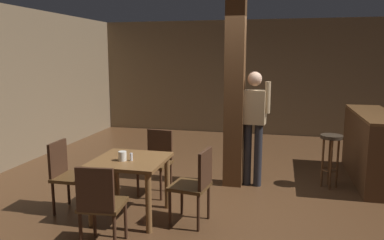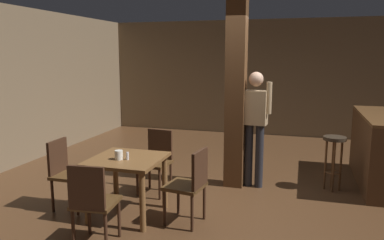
% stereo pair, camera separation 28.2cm
% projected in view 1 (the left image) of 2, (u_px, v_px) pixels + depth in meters
% --- Properties ---
extents(ground_plane, '(10.80, 10.80, 0.00)m').
position_uv_depth(ground_plane, '(233.00, 199.00, 5.15)').
color(ground_plane, '#4C301C').
extents(wall_back, '(8.00, 0.10, 2.80)m').
position_uv_depth(wall_back, '(257.00, 78.00, 9.22)').
color(wall_back, '#756047').
rests_on(wall_back, ground_plane).
extents(pillar, '(0.28, 0.28, 2.80)m').
position_uv_depth(pillar, '(235.00, 93.00, 5.52)').
color(pillar, brown).
rests_on(pillar, ground_plane).
extents(dining_table, '(0.84, 0.84, 0.73)m').
position_uv_depth(dining_table, '(131.00, 170.00, 4.50)').
color(dining_table, brown).
rests_on(dining_table, ground_plane).
extents(chair_south, '(0.46, 0.46, 0.89)m').
position_uv_depth(chair_south, '(100.00, 202.00, 3.74)').
color(chair_south, '#4C3319').
rests_on(chair_south, ground_plane).
extents(chair_east, '(0.48, 0.48, 0.89)m').
position_uv_depth(chair_east, '(196.00, 182.00, 4.32)').
color(chair_east, '#4C3319').
rests_on(chair_east, ground_plane).
extents(chair_north, '(0.46, 0.46, 0.89)m').
position_uv_depth(chair_north, '(157.00, 158.00, 5.31)').
color(chair_north, '#4C3319').
rests_on(chair_north, ground_plane).
extents(chair_west, '(0.43, 0.43, 0.89)m').
position_uv_depth(chair_west, '(67.00, 173.00, 4.68)').
color(chair_west, '#4C3319').
rests_on(chair_west, ground_plane).
extents(napkin_cup, '(0.10, 0.10, 0.11)m').
position_uv_depth(napkin_cup, '(122.00, 156.00, 4.39)').
color(napkin_cup, silver).
rests_on(napkin_cup, dining_table).
extents(salt_shaker, '(0.03, 0.03, 0.09)m').
position_uv_depth(salt_shaker, '(131.00, 157.00, 4.39)').
color(salt_shaker, silver).
rests_on(salt_shaker, dining_table).
extents(standing_person, '(0.47, 0.24, 1.72)m').
position_uv_depth(standing_person, '(254.00, 120.00, 5.54)').
color(standing_person, tan).
rests_on(standing_person, ground_plane).
extents(bar_counter, '(0.56, 1.96, 1.08)m').
position_uv_depth(bar_counter, '(366.00, 146.00, 5.85)').
color(bar_counter, brown).
rests_on(bar_counter, ground_plane).
extents(bar_stool_near, '(0.32, 0.32, 0.80)m').
position_uv_depth(bar_stool_near, '(331.00, 149.00, 5.52)').
color(bar_stool_near, '#2D2319').
rests_on(bar_stool_near, ground_plane).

